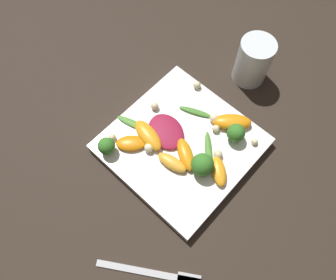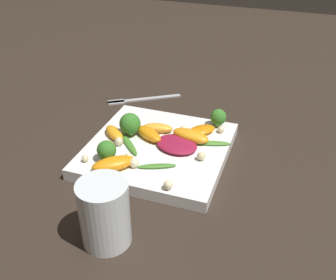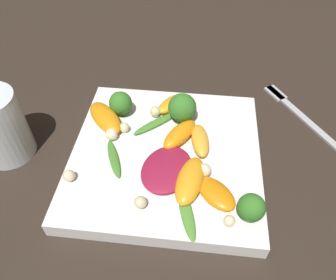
% 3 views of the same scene
% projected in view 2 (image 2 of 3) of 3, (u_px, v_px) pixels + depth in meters
% --- Properties ---
extents(ground_plane, '(2.40, 2.40, 0.00)m').
position_uv_depth(ground_plane, '(158.00, 155.00, 0.77)').
color(ground_plane, '#2D231C').
extents(plate, '(0.26, 0.26, 0.02)m').
position_uv_depth(plate, '(158.00, 150.00, 0.76)').
color(plate, white).
rests_on(plate, ground_plane).
extents(drinking_glass, '(0.07, 0.07, 0.10)m').
position_uv_depth(drinking_glass, '(105.00, 213.00, 0.55)').
color(drinking_glass, white).
rests_on(drinking_glass, ground_plane).
extents(fork, '(0.16, 0.11, 0.01)m').
position_uv_depth(fork, '(136.00, 99.00, 0.96)').
color(fork, '#B2B2B7').
rests_on(fork, ground_plane).
extents(radicchio_leaf_0, '(0.10, 0.09, 0.01)m').
position_uv_depth(radicchio_leaf_0, '(177.00, 144.00, 0.75)').
color(radicchio_leaf_0, maroon).
rests_on(radicchio_leaf_0, plate).
extents(orange_segment_0, '(0.06, 0.06, 0.01)m').
position_uv_depth(orange_segment_0, '(202.00, 130.00, 0.79)').
color(orange_segment_0, orange).
rests_on(orange_segment_0, plate).
extents(orange_segment_1, '(0.08, 0.05, 0.02)m').
position_uv_depth(orange_segment_1, '(191.00, 136.00, 0.76)').
color(orange_segment_1, orange).
rests_on(orange_segment_1, plate).
extents(orange_segment_2, '(0.07, 0.06, 0.02)m').
position_uv_depth(orange_segment_2, '(149.00, 134.00, 0.77)').
color(orange_segment_2, orange).
rests_on(orange_segment_2, plate).
extents(orange_segment_3, '(0.06, 0.06, 0.02)m').
position_uv_depth(orange_segment_3, '(114.00, 133.00, 0.78)').
color(orange_segment_3, orange).
rests_on(orange_segment_3, plate).
extents(orange_segment_4, '(0.08, 0.08, 0.02)m').
position_uv_depth(orange_segment_4, '(113.00, 164.00, 0.69)').
color(orange_segment_4, orange).
rests_on(orange_segment_4, plate).
extents(orange_segment_5, '(0.06, 0.03, 0.02)m').
position_uv_depth(orange_segment_5, '(158.00, 128.00, 0.79)').
color(orange_segment_5, '#FCAD33').
rests_on(orange_segment_5, plate).
extents(broccoli_floret_0, '(0.03, 0.03, 0.04)m').
position_uv_depth(broccoli_floret_0, '(218.00, 117.00, 0.81)').
color(broccoli_floret_0, '#84AD5B').
rests_on(broccoli_floret_0, plate).
extents(broccoli_floret_1, '(0.04, 0.04, 0.04)m').
position_uv_depth(broccoli_floret_1, '(107.00, 150.00, 0.70)').
color(broccoli_floret_1, '#7A9E51').
rests_on(broccoli_floret_1, plate).
extents(broccoli_floret_2, '(0.04, 0.04, 0.05)m').
position_uv_depth(broccoli_floret_2, '(130.00, 124.00, 0.77)').
color(broccoli_floret_2, '#84AD5B').
rests_on(broccoli_floret_2, plate).
extents(arugula_sprig_0, '(0.08, 0.03, 0.01)m').
position_uv_depth(arugula_sprig_0, '(211.00, 143.00, 0.76)').
color(arugula_sprig_0, '#518E33').
rests_on(arugula_sprig_0, plate).
extents(arugula_sprig_1, '(0.07, 0.04, 0.01)m').
position_uv_depth(arugula_sprig_1, '(157.00, 166.00, 0.69)').
color(arugula_sprig_1, '#47842D').
rests_on(arugula_sprig_1, plate).
extents(arugula_sprig_2, '(0.07, 0.07, 0.01)m').
position_uv_depth(arugula_sprig_2, '(129.00, 144.00, 0.75)').
color(arugula_sprig_2, '#47842D').
rests_on(arugula_sprig_2, plate).
extents(macadamia_nut_0, '(0.01, 0.01, 0.01)m').
position_uv_depth(macadamia_nut_0, '(221.00, 129.00, 0.79)').
color(macadamia_nut_0, beige).
rests_on(macadamia_nut_0, plate).
extents(macadamia_nut_1, '(0.02, 0.02, 0.02)m').
position_uv_depth(macadamia_nut_1, '(201.00, 156.00, 0.71)').
color(macadamia_nut_1, beige).
rests_on(macadamia_nut_1, plate).
extents(macadamia_nut_2, '(0.01, 0.01, 0.01)m').
position_uv_depth(macadamia_nut_2, '(129.00, 157.00, 0.71)').
color(macadamia_nut_2, beige).
rests_on(macadamia_nut_2, plate).
extents(macadamia_nut_3, '(0.02, 0.02, 0.02)m').
position_uv_depth(macadamia_nut_3, '(119.00, 141.00, 0.75)').
color(macadamia_nut_3, beige).
rests_on(macadamia_nut_3, plate).
extents(macadamia_nut_4, '(0.02, 0.02, 0.02)m').
position_uv_depth(macadamia_nut_4, '(168.00, 185.00, 0.64)').
color(macadamia_nut_4, beige).
rests_on(macadamia_nut_4, plate).
extents(macadamia_nut_5, '(0.02, 0.02, 0.02)m').
position_uv_depth(macadamia_nut_5, '(134.00, 163.00, 0.69)').
color(macadamia_nut_5, beige).
rests_on(macadamia_nut_5, plate).
extents(macadamia_nut_6, '(0.02, 0.02, 0.02)m').
position_uv_depth(macadamia_nut_6, '(184.00, 130.00, 0.78)').
color(macadamia_nut_6, beige).
rests_on(macadamia_nut_6, plate).
extents(macadamia_nut_7, '(0.01, 0.01, 0.01)m').
position_uv_depth(macadamia_nut_7, '(85.00, 159.00, 0.71)').
color(macadamia_nut_7, beige).
rests_on(macadamia_nut_7, plate).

